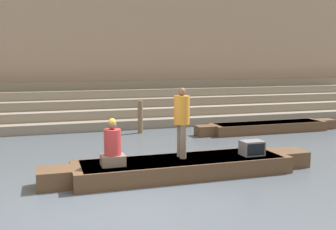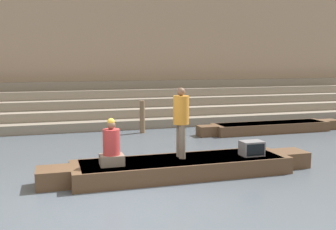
{
  "view_description": "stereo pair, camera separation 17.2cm",
  "coord_description": "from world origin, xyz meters",
  "px_view_note": "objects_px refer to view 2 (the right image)",
  "views": [
    {
      "loc": [
        -1.43,
        -7.7,
        2.71
      ],
      "look_at": [
        1.69,
        2.11,
        1.3
      ],
      "focal_mm": 42.0,
      "sensor_mm": 36.0,
      "label": 1
    },
    {
      "loc": [
        -1.27,
        -7.75,
        2.71
      ],
      "look_at": [
        1.69,
        2.11,
        1.3
      ],
      "focal_mm": 42.0,
      "sensor_mm": 36.0,
      "label": 2
    }
  ],
  "objects_px": {
    "mooring_post": "(142,117)",
    "tv_set": "(252,148)",
    "rowboat_main": "(182,166)",
    "moored_boat_shore": "(271,127)",
    "person_standing": "(181,118)",
    "person_rowing": "(112,147)"
  },
  "relations": [
    {
      "from": "tv_set",
      "to": "moored_boat_shore",
      "type": "height_order",
      "value": "tv_set"
    },
    {
      "from": "person_standing",
      "to": "tv_set",
      "type": "xyz_separation_m",
      "value": [
        1.74,
        -0.31,
        -0.79
      ]
    },
    {
      "from": "tv_set",
      "to": "moored_boat_shore",
      "type": "distance_m",
      "value": 5.79
    },
    {
      "from": "person_standing",
      "to": "person_rowing",
      "type": "xyz_separation_m",
      "value": [
        -1.71,
        -0.23,
        -0.55
      ]
    },
    {
      "from": "person_standing",
      "to": "mooring_post",
      "type": "distance_m",
      "value": 5.71
    },
    {
      "from": "rowboat_main",
      "to": "person_standing",
      "type": "distance_m",
      "value": 1.16
    },
    {
      "from": "person_rowing",
      "to": "tv_set",
      "type": "bearing_deg",
      "value": -14.62
    },
    {
      "from": "mooring_post",
      "to": "rowboat_main",
      "type": "bearing_deg",
      "value": -93.5
    },
    {
      "from": "mooring_post",
      "to": "tv_set",
      "type": "bearing_deg",
      "value": -76.77
    },
    {
      "from": "mooring_post",
      "to": "person_standing",
      "type": "bearing_deg",
      "value": -93.49
    },
    {
      "from": "rowboat_main",
      "to": "person_standing",
      "type": "relative_size",
      "value": 3.95
    },
    {
      "from": "person_standing",
      "to": "tv_set",
      "type": "height_order",
      "value": "person_standing"
    },
    {
      "from": "person_standing",
      "to": "tv_set",
      "type": "distance_m",
      "value": 1.94
    },
    {
      "from": "person_standing",
      "to": "tv_set",
      "type": "bearing_deg",
      "value": -0.5
    },
    {
      "from": "rowboat_main",
      "to": "person_rowing",
      "type": "xyz_separation_m",
      "value": [
        -1.7,
        -0.09,
        0.6
      ]
    },
    {
      "from": "rowboat_main",
      "to": "tv_set",
      "type": "distance_m",
      "value": 1.8
    },
    {
      "from": "rowboat_main",
      "to": "person_rowing",
      "type": "height_order",
      "value": "person_rowing"
    },
    {
      "from": "person_rowing",
      "to": "person_standing",
      "type": "bearing_deg",
      "value": -5.61
    },
    {
      "from": "person_rowing",
      "to": "tv_set",
      "type": "relative_size",
      "value": 1.94
    },
    {
      "from": "rowboat_main",
      "to": "moored_boat_shore",
      "type": "distance_m",
      "value": 6.84
    },
    {
      "from": "rowboat_main",
      "to": "mooring_post",
      "type": "bearing_deg",
      "value": 85.76
    },
    {
      "from": "moored_boat_shore",
      "to": "person_standing",
      "type": "bearing_deg",
      "value": -134.16
    }
  ]
}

